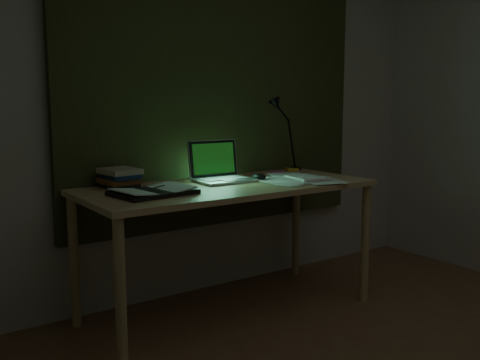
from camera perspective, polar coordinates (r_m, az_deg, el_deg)
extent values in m
cube|color=beige|center=(3.56, -2.43, 8.25)|extent=(3.50, 0.00, 2.50)
cube|color=#2F371B|center=(3.54, -2.09, 11.50)|extent=(2.20, 0.06, 2.00)
ellipsoid|color=black|center=(3.28, 2.02, 0.35)|extent=(0.07, 0.11, 0.04)
cube|color=yellow|center=(3.75, 5.54, 1.14)|extent=(0.10, 0.10, 0.02)
cube|color=pink|center=(3.58, 3.90, 0.81)|extent=(0.08, 0.08, 0.01)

